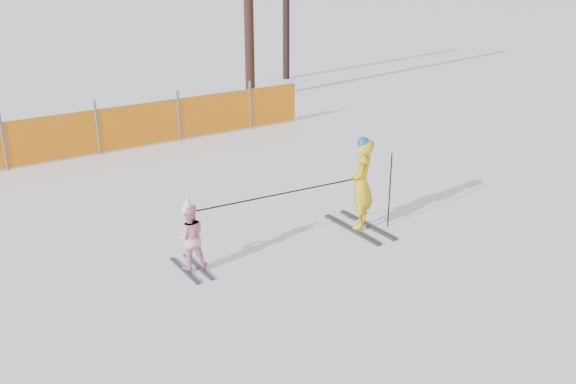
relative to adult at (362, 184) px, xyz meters
name	(u,v)px	position (x,y,z in m)	size (l,w,h in m)	color
ground	(306,264)	(-1.50, -0.57, -0.80)	(120.00, 120.00, 0.00)	white
adult	(362,184)	(0.00, 0.00, 0.00)	(0.66, 1.41, 1.61)	black
child	(190,236)	(-3.03, 0.22, -0.26)	(0.57, 0.94, 1.19)	black
ski_poles	(318,193)	(-0.89, 0.01, 0.03)	(3.37, 0.43, 1.31)	black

